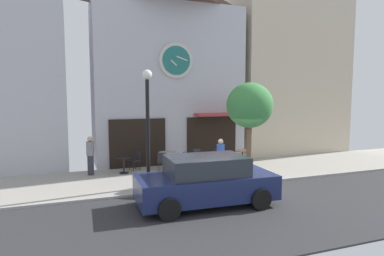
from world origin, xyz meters
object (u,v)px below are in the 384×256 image
at_px(street_lamp, 148,128).
at_px(cafe_table_center, 167,156).
at_px(street_tree, 250,106).
at_px(pedestrian_blue, 221,159).
at_px(cafe_table_center_right, 124,162).
at_px(parked_car_navy, 206,181).
at_px(cafe_table_center_left, 204,161).
at_px(cafe_chair_near_tree, 220,163).
at_px(cafe_chair_corner, 198,157).
at_px(cafe_chair_right_end, 186,160).
at_px(cafe_chair_near_lamp, 136,159).
at_px(cafe_chair_outer, 162,161).
at_px(cafe_table_rightmost, 242,154).
at_px(cafe_chair_curbside, 217,158).
at_px(pedestrian_grey, 90,155).

xyz_separation_m(street_lamp, cafe_table_center, (1.54, 2.81, -1.63)).
relative_size(street_tree, cafe_table_center, 4.96).
distance_m(street_lamp, pedestrian_blue, 3.29).
distance_m(cafe_table_center_right, cafe_table_center, 2.07).
bearing_deg(street_tree, pedestrian_blue, 167.79).
relative_size(street_tree, parked_car_navy, 0.90).
xyz_separation_m(cafe_table_center_left, cafe_chair_near_tree, (0.42, -0.78, 0.02)).
bearing_deg(parked_car_navy, cafe_chair_corner, 71.53).
bearing_deg(street_tree, cafe_chair_right_end, 135.87).
xyz_separation_m(cafe_chair_corner, cafe_chair_near_lamp, (-2.77, 0.71, 0.00)).
relative_size(cafe_table_center_left, cafe_chair_outer, 0.81).
xyz_separation_m(street_tree, pedestrian_blue, (-1.16, 0.25, -2.13)).
bearing_deg(cafe_chair_near_lamp, street_lamp, -92.03).
relative_size(street_tree, cafe_chair_right_end, 4.37).
xyz_separation_m(cafe_table_center_left, pedestrian_blue, (0.14, -1.41, 0.35)).
xyz_separation_m(cafe_table_center_right, cafe_chair_right_end, (2.63, -0.73, 0.05)).
bearing_deg(cafe_table_center_left, cafe_table_rightmost, 17.46).
height_order(street_tree, cafe_chair_right_end, street_tree).
relative_size(cafe_table_center, cafe_chair_outer, 0.88).
xyz_separation_m(cafe_table_center_right, cafe_chair_corner, (3.39, -0.24, 0.05)).
bearing_deg(parked_car_navy, street_lamp, 115.26).
distance_m(street_tree, cafe_chair_corner, 3.71).
distance_m(street_lamp, cafe_chair_near_lamp, 3.45).
bearing_deg(street_tree, cafe_chair_outer, 143.13).
xyz_separation_m(cafe_table_center_right, cafe_table_center, (2.05, 0.27, 0.09)).
bearing_deg(cafe_chair_corner, street_tree, -62.63).
bearing_deg(cafe_chair_outer, cafe_chair_near_lamp, 138.28).
relative_size(street_lamp, cafe_chair_outer, 4.83).
xyz_separation_m(cafe_chair_curbside, cafe_chair_outer, (-2.53, 0.25, 0.00)).
relative_size(cafe_table_center, cafe_chair_curbside, 0.88).
relative_size(street_tree, pedestrian_grey, 2.35).
bearing_deg(cafe_chair_outer, cafe_table_center, 58.13).
distance_m(cafe_chair_curbside, parked_car_navy, 5.09).
bearing_deg(street_tree, cafe_chair_curbside, 104.19).
relative_size(street_lamp, pedestrian_blue, 2.60).
distance_m(cafe_table_center_right, parked_car_navy, 5.46).
relative_size(cafe_chair_near_lamp, pedestrian_blue, 0.54).
bearing_deg(pedestrian_blue, street_tree, -12.21).
bearing_deg(cafe_chair_right_end, cafe_table_center_left, -23.57).
bearing_deg(cafe_chair_curbside, cafe_chair_near_lamp, 162.03).
height_order(street_tree, cafe_table_rightmost, street_tree).
height_order(cafe_table_center_right, cafe_chair_corner, cafe_chair_corner).
xyz_separation_m(pedestrian_grey, pedestrian_blue, (4.90, -2.64, 0.00)).
distance_m(cafe_table_center, cafe_chair_near_lamp, 1.44).
height_order(cafe_chair_near_tree, pedestrian_grey, pedestrian_grey).
distance_m(street_lamp, cafe_table_center_right, 3.12).
height_order(cafe_chair_right_end, pedestrian_blue, pedestrian_blue).
distance_m(cafe_table_rightmost, cafe_chair_corner, 2.30).
xyz_separation_m(cafe_chair_curbside, parked_car_navy, (-2.41, -4.48, 0.23)).
distance_m(cafe_chair_outer, pedestrian_blue, 2.80).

